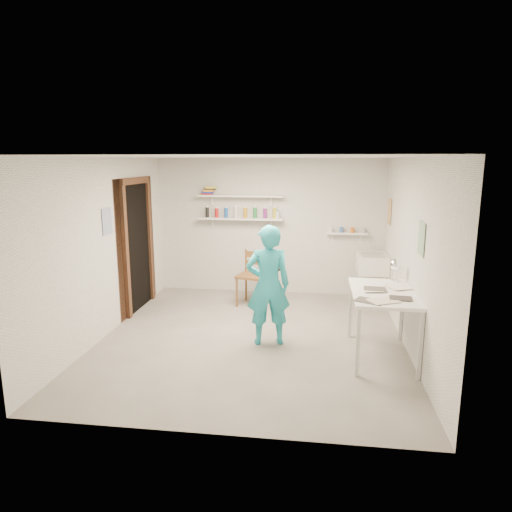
# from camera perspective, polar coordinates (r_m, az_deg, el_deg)

# --- Properties ---
(floor) EXTENTS (4.00, 4.50, 0.02)m
(floor) POSITION_cam_1_polar(r_m,az_deg,el_deg) (6.28, -0.48, -10.26)
(floor) COLOR slate
(floor) RESTS_ON ground
(ceiling) EXTENTS (4.00, 4.50, 0.02)m
(ceiling) POSITION_cam_1_polar(r_m,az_deg,el_deg) (5.82, -0.53, 12.40)
(ceiling) COLOR silver
(ceiling) RESTS_ON wall_back
(wall_back) EXTENTS (4.00, 0.02, 2.40)m
(wall_back) POSITION_cam_1_polar(r_m,az_deg,el_deg) (8.15, 1.71, 3.70)
(wall_back) COLOR silver
(wall_back) RESTS_ON ground
(wall_front) EXTENTS (4.00, 0.02, 2.40)m
(wall_front) POSITION_cam_1_polar(r_m,az_deg,el_deg) (3.78, -5.31, -6.00)
(wall_front) COLOR silver
(wall_front) RESTS_ON ground
(wall_left) EXTENTS (0.02, 4.50, 2.40)m
(wall_left) POSITION_cam_1_polar(r_m,az_deg,el_deg) (6.52, -18.28, 1.05)
(wall_left) COLOR silver
(wall_left) RESTS_ON ground
(wall_right) EXTENTS (0.02, 4.50, 2.40)m
(wall_right) POSITION_cam_1_polar(r_m,az_deg,el_deg) (6.00, 18.87, 0.11)
(wall_right) COLOR silver
(wall_right) RESTS_ON ground
(doorway_recess) EXTENTS (0.02, 0.90, 2.00)m
(doorway_recess) POSITION_cam_1_polar(r_m,az_deg,el_deg) (7.49, -14.60, 1.05)
(doorway_recess) COLOR black
(doorway_recess) RESTS_ON wall_left
(corridor_box) EXTENTS (1.40, 1.50, 2.10)m
(corridor_box) POSITION_cam_1_polar(r_m,az_deg,el_deg) (7.78, -19.48, 1.51)
(corridor_box) COLOR brown
(corridor_box) RESTS_ON ground
(door_lintel) EXTENTS (0.06, 1.05, 0.10)m
(door_lintel) POSITION_cam_1_polar(r_m,az_deg,el_deg) (7.37, -14.88, 9.09)
(door_lintel) COLOR brown
(door_lintel) RESTS_ON wall_left
(door_jamb_near) EXTENTS (0.06, 0.10, 2.00)m
(door_jamb_near) POSITION_cam_1_polar(r_m,az_deg,el_deg) (7.03, -15.96, 0.28)
(door_jamb_near) COLOR brown
(door_jamb_near) RESTS_ON ground
(door_jamb_far) EXTENTS (0.06, 0.10, 2.00)m
(door_jamb_far) POSITION_cam_1_polar(r_m,az_deg,el_deg) (7.94, -13.13, 1.72)
(door_jamb_far) COLOR brown
(door_jamb_far) RESTS_ON ground
(shelf_lower) EXTENTS (1.50, 0.22, 0.03)m
(shelf_lower) POSITION_cam_1_polar(r_m,az_deg,el_deg) (8.06, -1.92, 4.69)
(shelf_lower) COLOR white
(shelf_lower) RESTS_ON wall_back
(shelf_upper) EXTENTS (1.50, 0.22, 0.03)m
(shelf_upper) POSITION_cam_1_polar(r_m,az_deg,el_deg) (8.02, -1.94, 7.52)
(shelf_upper) COLOR white
(shelf_upper) RESTS_ON wall_back
(ledge_shelf) EXTENTS (0.70, 0.14, 0.03)m
(ledge_shelf) POSITION_cam_1_polar(r_m,az_deg,el_deg) (8.05, 11.26, 2.80)
(ledge_shelf) COLOR white
(ledge_shelf) RESTS_ON wall_back
(poster_left) EXTENTS (0.01, 0.28, 0.36)m
(poster_left) POSITION_cam_1_polar(r_m,az_deg,el_deg) (6.50, -18.12, 4.16)
(poster_left) COLOR #334C7F
(poster_left) RESTS_ON wall_left
(poster_right_a) EXTENTS (0.01, 0.34, 0.42)m
(poster_right_a) POSITION_cam_1_polar(r_m,az_deg,el_deg) (7.70, 16.33, 5.38)
(poster_right_a) COLOR #995933
(poster_right_a) RESTS_ON wall_right
(poster_right_b) EXTENTS (0.01, 0.30, 0.38)m
(poster_right_b) POSITION_cam_1_polar(r_m,az_deg,el_deg) (5.41, 19.97, 2.05)
(poster_right_b) COLOR #3F724C
(poster_right_b) RESTS_ON wall_right
(belfast_sink) EXTENTS (0.48, 0.60, 0.30)m
(belfast_sink) POSITION_cam_1_polar(r_m,az_deg,el_deg) (7.70, 14.32, -0.93)
(belfast_sink) COLOR white
(belfast_sink) RESTS_ON wall_right
(man) EXTENTS (0.64, 0.49, 1.57)m
(man) POSITION_cam_1_polar(r_m,az_deg,el_deg) (5.86, 1.52, -3.67)
(man) COLOR #24AAB8
(man) RESTS_ON ground
(wall_clock) EXTENTS (0.28, 0.10, 0.28)m
(wall_clock) POSITION_cam_1_polar(r_m,az_deg,el_deg) (6.00, 2.22, -0.73)
(wall_clock) COLOR beige
(wall_clock) RESTS_ON man
(wooden_chair) EXTENTS (0.56, 0.54, 0.99)m
(wooden_chair) POSITION_cam_1_polar(r_m,az_deg,el_deg) (7.50, -0.42, -2.50)
(wooden_chair) COLOR brown
(wooden_chair) RESTS_ON ground
(work_table) EXTENTS (0.74, 1.24, 0.83)m
(work_table) POSITION_cam_1_polar(r_m,az_deg,el_deg) (5.78, 15.44, -8.22)
(work_table) COLOR white
(work_table) RESTS_ON ground
(desk_lamp) EXTENTS (0.15, 0.15, 0.15)m
(desk_lamp) POSITION_cam_1_polar(r_m,az_deg,el_deg) (6.11, 17.05, -1.05)
(desk_lamp) COLOR white
(desk_lamp) RESTS_ON work_table
(spray_cans) EXTENTS (1.29, 0.06, 0.17)m
(spray_cans) POSITION_cam_1_polar(r_m,az_deg,el_deg) (8.05, -1.93, 5.39)
(spray_cans) COLOR black
(spray_cans) RESTS_ON shelf_lower
(book_stack) EXTENTS (0.26, 0.14, 0.14)m
(book_stack) POSITION_cam_1_polar(r_m,az_deg,el_deg) (8.13, -5.88, 8.13)
(book_stack) COLOR red
(book_stack) RESTS_ON shelf_upper
(ledge_pots) EXTENTS (0.48, 0.07, 0.09)m
(ledge_pots) POSITION_cam_1_polar(r_m,az_deg,el_deg) (8.04, 11.28, 3.22)
(ledge_pots) COLOR silver
(ledge_pots) RESTS_ON ledge_shelf
(papers) EXTENTS (0.30, 0.22, 0.03)m
(papers) POSITION_cam_1_polar(r_m,az_deg,el_deg) (5.65, 15.68, -4.14)
(papers) COLOR silver
(papers) RESTS_ON work_table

